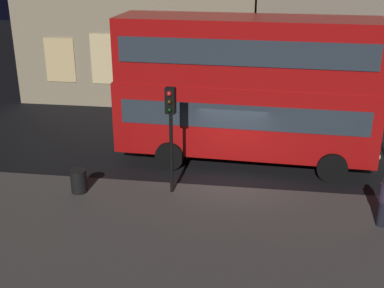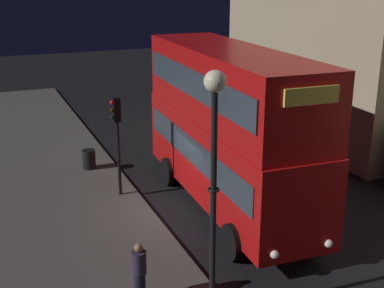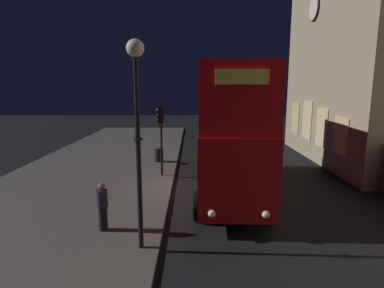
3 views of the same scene
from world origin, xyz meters
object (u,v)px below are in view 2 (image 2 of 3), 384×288
at_px(street_lamp, 214,148).
at_px(double_decker_bus, 229,122).
at_px(pedestrian, 139,272).
at_px(litter_bin, 89,159).
at_px(traffic_light_near_kerb, 117,126).

bearing_deg(street_lamp, double_decker_bus, 150.24).
bearing_deg(street_lamp, pedestrian, -128.92).
distance_m(double_decker_bus, street_lamp, 6.46).
bearing_deg(pedestrian, street_lamp, 68.97).
bearing_deg(pedestrian, litter_bin, -167.01).
xyz_separation_m(street_lamp, litter_bin, (-10.90, -0.60, -3.81)).
distance_m(traffic_light_near_kerb, street_lamp, 7.93).
relative_size(double_decker_bus, litter_bin, 12.34).
distance_m(traffic_light_near_kerb, litter_bin, 3.87).
bearing_deg(street_lamp, litter_bin, -176.85).
height_order(traffic_light_near_kerb, street_lamp, street_lamp).
height_order(double_decker_bus, street_lamp, street_lamp).
bearing_deg(traffic_light_near_kerb, litter_bin, -167.05).
height_order(double_decker_bus, litter_bin, double_decker_bus).
height_order(traffic_light_near_kerb, litter_bin, traffic_light_near_kerb).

